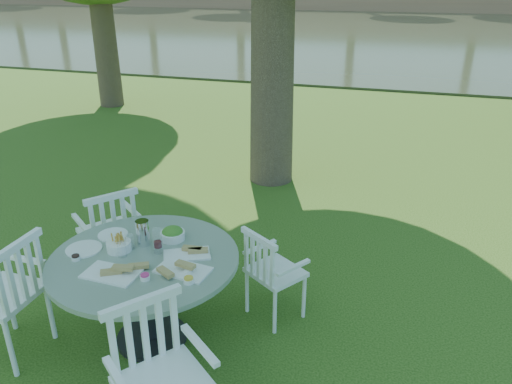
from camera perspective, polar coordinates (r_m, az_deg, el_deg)
ground at (r=4.89m, az=-0.69°, el=-10.07°), size 140.00×140.00×0.00m
table at (r=3.94m, az=-12.50°, el=-9.05°), size 1.43×1.43×0.77m
chair_ne at (r=4.15m, az=1.40°, el=-8.82°), size 0.57×0.56×0.83m
chair_nw at (r=4.78m, az=-16.21°, el=-4.13°), size 0.65×0.66×0.96m
chair_sw at (r=4.14m, az=-26.09°, el=-10.04°), size 0.47×0.51×0.99m
chair_se at (r=3.19m, az=-11.44°, el=-18.88°), size 0.68×0.68×0.99m
tableware at (r=3.92m, az=-12.86°, el=-6.15°), size 1.20×0.82×0.21m
river at (r=27.04m, az=14.87°, el=17.21°), size 100.00×28.00×0.12m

